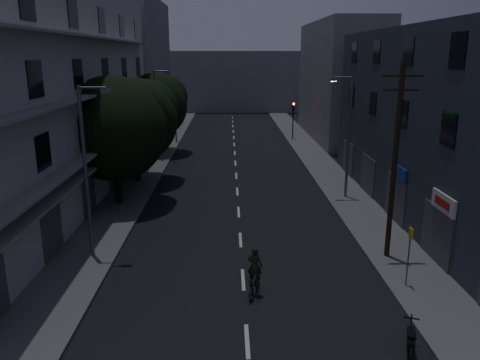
{
  "coord_description": "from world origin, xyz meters",
  "views": [
    {
      "loc": [
        -0.58,
        -11.94,
        9.44
      ],
      "look_at": [
        0.0,
        12.0,
        3.0
      ],
      "focal_mm": 35.0,
      "sensor_mm": 36.0,
      "label": 1
    }
  ],
  "objects_px": {
    "utility_pole": "(395,159)",
    "cyclist": "(255,279)",
    "bus_stop_sign": "(410,246)",
    "motorcycle": "(410,342)"
  },
  "relations": [
    {
      "from": "utility_pole",
      "to": "cyclist",
      "type": "bearing_deg",
      "value": -152.74
    },
    {
      "from": "bus_stop_sign",
      "to": "cyclist",
      "type": "height_order",
      "value": "bus_stop_sign"
    },
    {
      "from": "bus_stop_sign",
      "to": "motorcycle",
      "type": "distance_m",
      "value": 4.88
    },
    {
      "from": "bus_stop_sign",
      "to": "motorcycle",
      "type": "bearing_deg",
      "value": -108.8
    },
    {
      "from": "utility_pole",
      "to": "cyclist",
      "type": "distance_m",
      "value": 8.42
    },
    {
      "from": "cyclist",
      "to": "motorcycle",
      "type": "bearing_deg",
      "value": -23.92
    },
    {
      "from": "bus_stop_sign",
      "to": "cyclist",
      "type": "relative_size",
      "value": 1.2
    },
    {
      "from": "utility_pole",
      "to": "motorcycle",
      "type": "height_order",
      "value": "utility_pole"
    },
    {
      "from": "motorcycle",
      "to": "cyclist",
      "type": "bearing_deg",
      "value": 160.01
    },
    {
      "from": "motorcycle",
      "to": "cyclist",
      "type": "distance_m",
      "value": 6.3
    }
  ]
}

